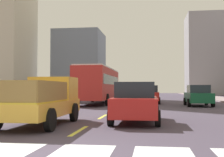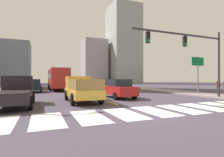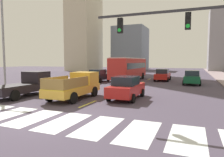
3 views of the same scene
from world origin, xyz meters
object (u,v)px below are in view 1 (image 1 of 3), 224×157
(city_bus, at_px, (99,83))
(sedan_mid, at_px, (198,95))
(pickup_stakebed, at_px, (44,101))
(sedan_near_left, at_px, (149,94))
(sedan_far, at_px, (51,95))
(sedan_near_right, at_px, (136,102))

(city_bus, bearing_deg, sedan_mid, -13.67)
(pickup_stakebed, distance_m, sedan_mid, 15.54)
(sedan_near_left, bearing_deg, sedan_far, -148.62)
(sedan_far, bearing_deg, sedan_near_left, 30.28)
(city_bus, distance_m, sedan_near_left, 4.96)
(pickup_stakebed, relative_size, sedan_near_left, 1.18)
(sedan_near_left, bearing_deg, sedan_mid, -41.21)
(city_bus, xyz_separation_m, sedan_mid, (8.68, -2.17, -1.09))
(pickup_stakebed, xyz_separation_m, sedan_near_left, (4.20, 16.66, -0.08))
(city_bus, relative_size, sedan_mid, 2.45)
(city_bus, bearing_deg, pickup_stakebed, -87.91)
(city_bus, bearing_deg, sedan_near_right, -73.35)
(sedan_far, bearing_deg, sedan_near_right, -56.32)
(pickup_stakebed, distance_m, city_bus, 15.40)
(pickup_stakebed, bearing_deg, sedan_near_right, 16.24)
(pickup_stakebed, distance_m, sedan_near_right, 3.87)
(sedan_near_left, bearing_deg, city_bus, -164.94)
(pickup_stakebed, relative_size, sedan_near_right, 1.18)
(sedan_mid, xyz_separation_m, sedan_near_right, (-4.50, -12.13, 0.00))
(city_bus, xyz_separation_m, sedan_near_right, (4.18, -14.30, -1.09))
(sedan_near_left, xyz_separation_m, sedan_far, (-7.99, -4.96, 0.00))
(pickup_stakebed, bearing_deg, sedan_near_left, 76.10)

